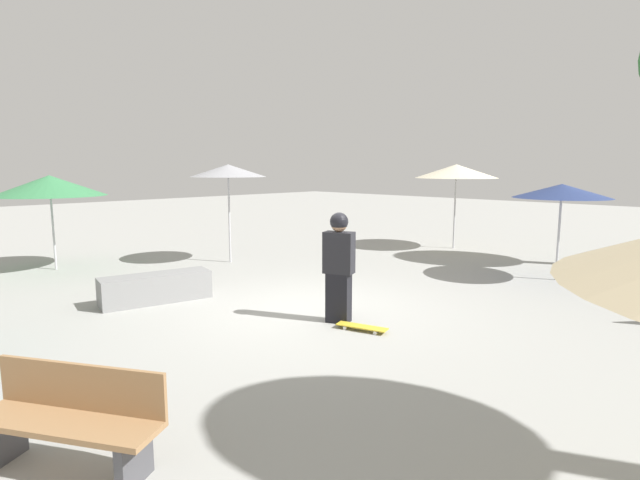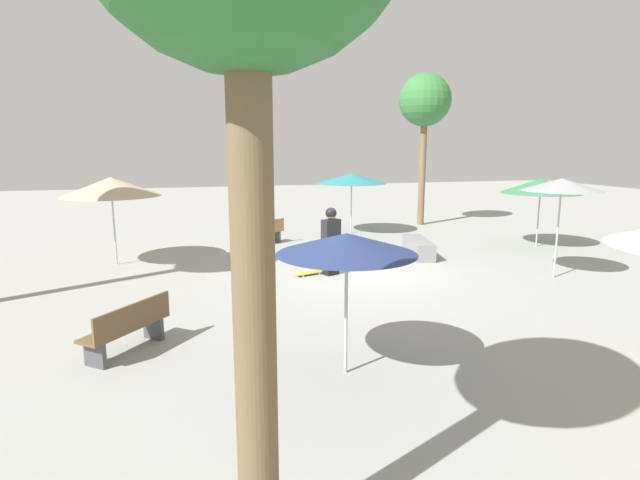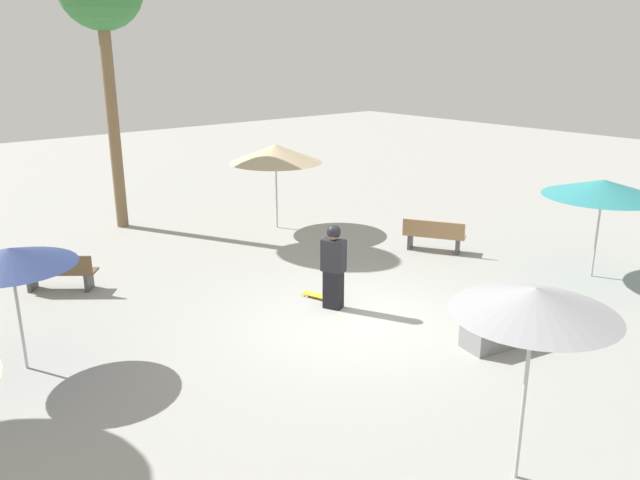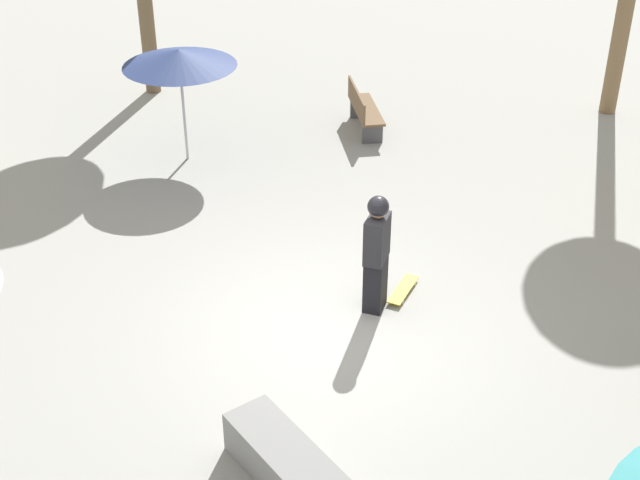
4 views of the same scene
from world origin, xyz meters
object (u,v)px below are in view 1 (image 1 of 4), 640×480
(skateboard, at_px, (362,327))
(shade_umbrella_green, at_px, (50,186))
(skater_main, at_px, (339,264))
(shade_umbrella_grey, at_px, (228,171))
(concrete_ledge, at_px, (156,288))
(shade_umbrella_cream, at_px, (456,171))
(shade_umbrella_navy, at_px, (562,191))
(bench_near, at_px, (70,420))

(skateboard, xyz_separation_m, shade_umbrella_green, (8.25, 1.68, 1.97))
(skater_main, bearing_deg, shade_umbrella_grey, 139.22)
(concrete_ledge, distance_m, shade_umbrella_grey, 4.46)
(concrete_ledge, bearing_deg, shade_umbrella_cream, -94.80)
(skateboard, height_order, shade_umbrella_grey, shade_umbrella_grey)
(shade_umbrella_cream, relative_size, shade_umbrella_navy, 1.21)
(skateboard, xyz_separation_m, shade_umbrella_grey, (6.00, -1.85, 2.31))
(bench_near, xyz_separation_m, shade_umbrella_green, (8.79, -2.70, 1.61))
(concrete_ledge, distance_m, bench_near, 5.26)
(shade_umbrella_grey, xyz_separation_m, shade_umbrella_green, (2.25, 3.53, -0.34))
(shade_umbrella_grey, height_order, shade_umbrella_green, shade_umbrella_grey)
(concrete_ledge, bearing_deg, skateboard, -159.79)
(skateboard, relative_size, shade_umbrella_navy, 0.39)
(skateboard, relative_size, concrete_ledge, 0.40)
(skateboard, bearing_deg, shade_umbrella_cream, 93.76)
(concrete_ledge, distance_m, shade_umbrella_navy, 8.61)
(shade_umbrella_grey, relative_size, shade_umbrella_green, 1.00)
(skater_main, relative_size, shade_umbrella_cream, 0.69)
(shade_umbrella_cream, xyz_separation_m, shade_umbrella_green, (5.25, 9.67, -0.31))
(shade_umbrella_navy, bearing_deg, shade_umbrella_grey, 29.13)
(skater_main, height_order, shade_umbrella_cream, shade_umbrella_cream)
(skateboard, xyz_separation_m, bench_near, (-0.54, 4.38, 0.37))
(skater_main, relative_size, shade_umbrella_navy, 0.84)
(concrete_ledge, xyz_separation_m, bench_near, (-4.32, 2.99, 0.17))
(skater_main, distance_m, shade_umbrella_navy, 5.84)
(skateboard, bearing_deg, skater_main, 154.95)
(shade_umbrella_grey, bearing_deg, skater_main, 162.03)
(skater_main, relative_size, shade_umbrella_green, 0.70)
(skater_main, height_order, skateboard, skater_main)
(skateboard, height_order, shade_umbrella_green, shade_umbrella_green)
(skater_main, bearing_deg, shade_umbrella_navy, 53.08)
(shade_umbrella_green, bearing_deg, bench_near, 162.93)
(shade_umbrella_cream, bearing_deg, shade_umbrella_grey, 63.91)
(skateboard, distance_m, shade_umbrella_cream, 8.83)
(shade_umbrella_green, bearing_deg, skater_main, -167.08)
(bench_near, bearing_deg, concrete_ledge, -64.91)
(shade_umbrella_cream, bearing_deg, concrete_ledge, 85.20)
(skater_main, distance_m, bench_near, 4.62)
(skater_main, height_order, shade_umbrella_grey, shade_umbrella_grey)
(shade_umbrella_cream, height_order, shade_umbrella_green, shade_umbrella_cream)
(skateboard, xyz_separation_m, shade_umbrella_navy, (-0.85, -5.66, 1.90))
(shade_umbrella_grey, bearing_deg, concrete_ledge, 124.42)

